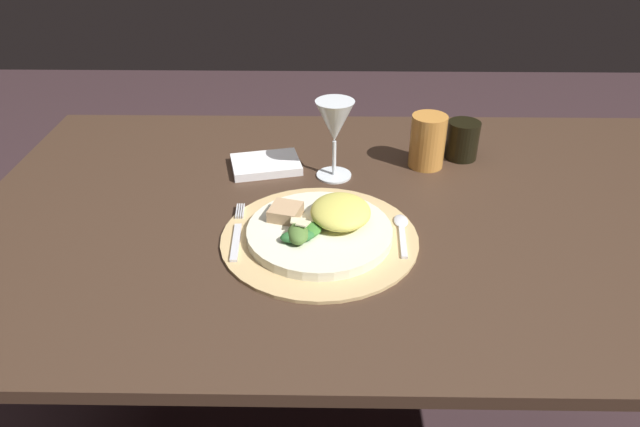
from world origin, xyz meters
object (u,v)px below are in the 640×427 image
object	(u,v)px
dining_table	(361,259)
spoon	(402,228)
napkin	(266,164)
wine_glass	(335,124)
dark_tumbler	(463,140)
amber_tumbler	(428,141)
fork	(237,234)
dinner_plate	(320,232)

from	to	relation	value
dining_table	spoon	distance (m)	0.16
dining_table	napkin	size ratio (longest dim) A/B	10.45
dining_table	wine_glass	world-z (taller)	wine_glass
napkin	dark_tumbler	size ratio (longest dim) A/B	1.70
amber_tumbler	dark_tumbler	distance (m)	0.09
dark_tumbler	wine_glass	bearing A→B (deg)	-161.97
dining_table	fork	size ratio (longest dim) A/B	8.34
wine_glass	dark_tumbler	size ratio (longest dim) A/B	1.97
fork	amber_tumbler	size ratio (longest dim) A/B	1.57
dining_table	fork	bearing A→B (deg)	-155.08
dinner_plate	wine_glass	xyz separation A→B (m)	(0.03, 0.23, 0.10)
dark_tumbler	amber_tumbler	bearing A→B (deg)	-154.62
spoon	amber_tumbler	bearing A→B (deg)	73.19
dark_tumbler	fork	bearing A→B (deg)	-144.48
fork	wine_glass	xyz separation A→B (m)	(0.16, 0.22, 0.10)
wine_glass	amber_tumbler	bearing A→B (deg)	14.71
fork	dark_tumbler	size ratio (longest dim) A/B	2.13
dinner_plate	spoon	distance (m)	0.14
dining_table	fork	xyz separation A→B (m)	(-0.22, -0.10, 0.13)
fork	amber_tumbler	xyz separation A→B (m)	(0.36, 0.27, 0.05)
fork	amber_tumbler	world-z (taller)	amber_tumbler
spoon	napkin	xyz separation A→B (m)	(-0.26, 0.23, -0.00)
fork	dining_table	bearing A→B (deg)	24.92
wine_glass	napkin	bearing A→B (deg)	167.21
dining_table	amber_tumbler	bearing A→B (deg)	51.42
napkin	fork	bearing A→B (deg)	-95.41
dining_table	dinner_plate	size ratio (longest dim) A/B	5.90
amber_tumbler	dark_tumbler	bearing A→B (deg)	25.38
fork	spoon	bearing A→B (deg)	4.38
dinner_plate	napkin	bearing A→B (deg)	114.10
wine_glass	dark_tumbler	xyz separation A→B (m)	(0.27, 0.09, -0.07)
spoon	dinner_plate	bearing A→B (deg)	-170.36
napkin	dinner_plate	bearing A→B (deg)	-65.90
dinner_plate	napkin	size ratio (longest dim) A/B	1.77
napkin	amber_tumbler	size ratio (longest dim) A/B	1.25
napkin	wine_glass	size ratio (longest dim) A/B	0.87
dining_table	amber_tumbler	distance (m)	0.28
amber_tumbler	dinner_plate	bearing A→B (deg)	-128.14
spoon	amber_tumbler	xyz separation A→B (m)	(0.08, 0.25, 0.05)
amber_tumbler	dark_tumbler	xyz separation A→B (m)	(0.08, 0.04, -0.01)
spoon	fork	bearing A→B (deg)	-175.62
dining_table	spoon	world-z (taller)	spoon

